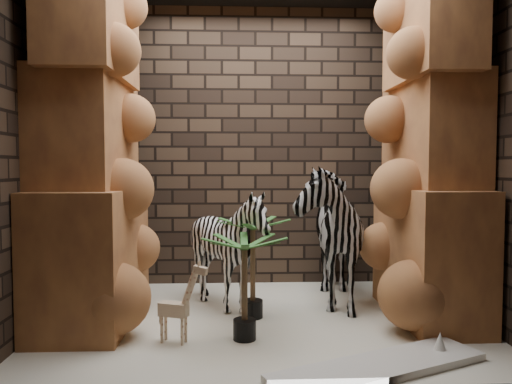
{
  "coord_description": "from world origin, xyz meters",
  "views": [
    {
      "loc": [
        -0.22,
        -3.9,
        1.28
      ],
      "look_at": [
        -0.04,
        0.15,
        1.06
      ],
      "focal_mm": 33.09,
      "sensor_mm": 36.0,
      "label": 1
    }
  ],
  "objects_px": {
    "giraffe_toy": "(174,300)",
    "palm_front": "(253,267)",
    "zebra_left": "(228,255)",
    "surfboard": "(379,367)",
    "zebra_right": "(325,222)",
    "palm_back": "(245,287)"
  },
  "relations": [
    {
      "from": "giraffe_toy",
      "to": "palm_front",
      "type": "xyz_separation_m",
      "value": [
        0.6,
        0.55,
        0.12
      ]
    },
    {
      "from": "zebra_left",
      "to": "surfboard",
      "type": "bearing_deg",
      "value": -42.85
    },
    {
      "from": "giraffe_toy",
      "to": "surfboard",
      "type": "distance_m",
      "value": 1.48
    },
    {
      "from": "zebra_right",
      "to": "palm_front",
      "type": "bearing_deg",
      "value": -142.94
    },
    {
      "from": "zebra_right",
      "to": "palm_front",
      "type": "xyz_separation_m",
      "value": [
        -0.7,
        -0.47,
        -0.33
      ]
    },
    {
      "from": "zebra_left",
      "to": "giraffe_toy",
      "type": "xyz_separation_m",
      "value": [
        -0.39,
        -0.78,
        -0.18
      ]
    },
    {
      "from": "palm_back",
      "to": "surfboard",
      "type": "xyz_separation_m",
      "value": [
        0.83,
        -0.58,
        -0.37
      ]
    },
    {
      "from": "zebra_left",
      "to": "palm_back",
      "type": "height_order",
      "value": "zebra_left"
    },
    {
      "from": "giraffe_toy",
      "to": "palm_back",
      "type": "relative_size",
      "value": 0.79
    },
    {
      "from": "zebra_left",
      "to": "giraffe_toy",
      "type": "relative_size",
      "value": 1.74
    },
    {
      "from": "giraffe_toy",
      "to": "zebra_right",
      "type": "bearing_deg",
      "value": 56.47
    },
    {
      "from": "giraffe_toy",
      "to": "surfboard",
      "type": "height_order",
      "value": "giraffe_toy"
    },
    {
      "from": "zebra_right",
      "to": "zebra_left",
      "type": "distance_m",
      "value": 0.98
    },
    {
      "from": "palm_back",
      "to": "zebra_right",
      "type": "bearing_deg",
      "value": 51.39
    },
    {
      "from": "palm_back",
      "to": "palm_front",
      "type": "bearing_deg",
      "value": 81.06
    },
    {
      "from": "giraffe_toy",
      "to": "palm_back",
      "type": "xyz_separation_m",
      "value": [
        0.52,
        0.04,
        0.08
      ]
    },
    {
      "from": "palm_back",
      "to": "zebra_left",
      "type": "bearing_deg",
      "value": 100.06
    },
    {
      "from": "giraffe_toy",
      "to": "palm_front",
      "type": "bearing_deg",
      "value": 60.88
    },
    {
      "from": "zebra_right",
      "to": "palm_back",
      "type": "bearing_deg",
      "value": -125.3
    },
    {
      "from": "surfboard",
      "to": "giraffe_toy",
      "type": "bearing_deg",
      "value": 134.79
    },
    {
      "from": "surfboard",
      "to": "palm_back",
      "type": "bearing_deg",
      "value": 121.81
    },
    {
      "from": "zebra_right",
      "to": "giraffe_toy",
      "type": "bearing_deg",
      "value": -138.69
    }
  ]
}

